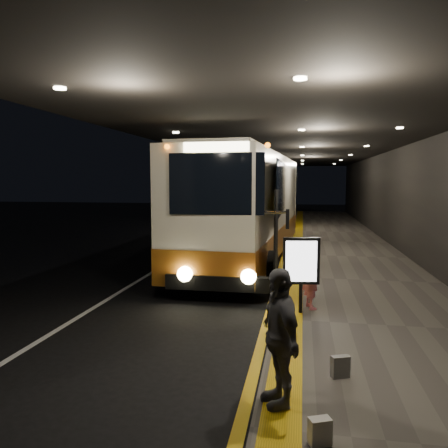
% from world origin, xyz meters
% --- Properties ---
extents(ground, '(90.00, 90.00, 0.00)m').
position_xyz_m(ground, '(0.00, 0.00, 0.00)').
color(ground, black).
extents(lane_line_white, '(0.12, 50.00, 0.01)m').
position_xyz_m(lane_line_white, '(-1.80, 5.00, 0.01)').
color(lane_line_white, silver).
rests_on(lane_line_white, ground).
extents(kerb_stripe_yellow, '(0.18, 50.00, 0.01)m').
position_xyz_m(kerb_stripe_yellow, '(2.35, 5.00, 0.01)').
color(kerb_stripe_yellow, gold).
rests_on(kerb_stripe_yellow, ground).
extents(sidewalk, '(4.50, 50.00, 0.15)m').
position_xyz_m(sidewalk, '(4.75, 5.00, 0.07)').
color(sidewalk, '#514C44').
rests_on(sidewalk, ground).
extents(tactile_strip, '(0.50, 50.00, 0.01)m').
position_xyz_m(tactile_strip, '(2.85, 5.00, 0.16)').
color(tactile_strip, gold).
rests_on(tactile_strip, sidewalk).
extents(terminal_wall, '(0.10, 50.00, 6.00)m').
position_xyz_m(terminal_wall, '(7.00, 5.00, 3.00)').
color(terminal_wall, black).
rests_on(terminal_wall, ground).
extents(support_columns, '(0.80, 24.80, 4.40)m').
position_xyz_m(support_columns, '(-1.50, 4.00, 2.20)').
color(support_columns, black).
rests_on(support_columns, ground).
extents(canopy, '(9.00, 50.00, 0.40)m').
position_xyz_m(canopy, '(2.50, 5.00, 4.60)').
color(canopy, black).
rests_on(canopy, support_columns).
extents(coach_main, '(3.33, 12.71, 3.93)m').
position_xyz_m(coach_main, '(1.06, 4.19, 1.89)').
color(coach_main, beige).
rests_on(coach_main, ground).
extents(coach_second, '(3.20, 11.70, 3.63)m').
position_xyz_m(coach_second, '(1.13, 15.74, 1.74)').
color(coach_second, beige).
rests_on(coach_second, ground).
extents(passenger_boarding, '(0.53, 0.64, 1.52)m').
position_xyz_m(passenger_boarding, '(3.28, -2.23, 0.91)').
color(passenger_boarding, '#C05961').
rests_on(passenger_boarding, sidewalk).
extents(passenger_waiting_grey, '(0.91, 1.17, 1.78)m').
position_xyz_m(passenger_waiting_grey, '(2.80, -6.65, 1.04)').
color(passenger_waiting_grey, '#4E4D53').
rests_on(passenger_waiting_grey, sidewalk).
extents(bag_polka, '(0.29, 0.21, 0.32)m').
position_xyz_m(bag_polka, '(3.65, -5.73, 0.31)').
color(bag_polka, black).
rests_on(bag_polka, sidewalk).
extents(bag_plain, '(0.27, 0.22, 0.30)m').
position_xyz_m(bag_plain, '(3.29, -7.45, 0.30)').
color(bag_plain, beige).
rests_on(bag_plain, sidewalk).
extents(info_sign, '(0.79, 0.24, 1.66)m').
position_xyz_m(info_sign, '(3.05, -2.67, 1.27)').
color(info_sign, black).
rests_on(info_sign, sidewalk).
extents(stanchion_post, '(0.05, 0.05, 1.11)m').
position_xyz_m(stanchion_post, '(2.75, -1.65, 0.70)').
color(stanchion_post, black).
rests_on(stanchion_post, sidewalk).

